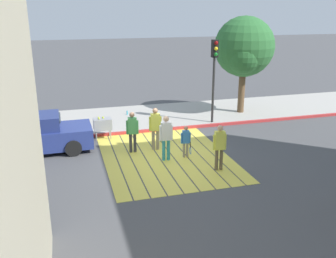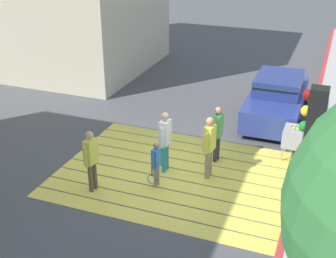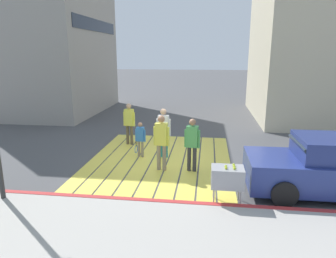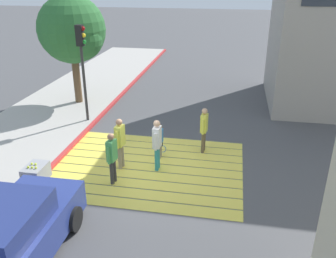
{
  "view_description": "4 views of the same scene",
  "coord_description": "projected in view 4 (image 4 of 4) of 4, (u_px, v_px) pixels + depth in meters",
  "views": [
    {
      "loc": [
        13.45,
        -3.73,
        5.71
      ],
      "look_at": [
        -0.48,
        0.23,
        1.0
      ],
      "focal_mm": 40.09,
      "sensor_mm": 36.0,
      "label": 1
    },
    {
      "loc": [
        -3.77,
        10.4,
        6.63
      ],
      "look_at": [
        0.29,
        -0.2,
        1.27
      ],
      "focal_mm": 48.76,
      "sensor_mm": 36.0,
      "label": 2
    },
    {
      "loc": [
        -10.14,
        -1.62,
        3.7
      ],
      "look_at": [
        -0.14,
        -0.3,
        1.19
      ],
      "focal_mm": 32.84,
      "sensor_mm": 36.0,
      "label": 3
    },
    {
      "loc": [
        2.63,
        -10.52,
        6.15
      ],
      "look_at": [
        0.51,
        0.97,
        1.06
      ],
      "focal_mm": 38.35,
      "sensor_mm": 36.0,
      "label": 4
    }
  ],
  "objects": [
    {
      "name": "traffic_light_corner",
      "position": [
        82.0,
        55.0,
        14.88
      ],
      "size": [
        0.39,
        0.28,
        4.24
      ],
      "color": "#2D2D2D",
      "rests_on": "ground"
    },
    {
      "name": "pedestrian_adult_lead",
      "position": [
        157.0,
        141.0,
        11.83
      ],
      "size": [
        0.25,
        0.52,
        1.8
      ],
      "color": "teal",
      "rests_on": "ground"
    },
    {
      "name": "pedestrian_teen_behind",
      "position": [
        204.0,
        127.0,
        13.07
      ],
      "size": [
        0.26,
        0.5,
        1.72
      ],
      "color": "brown",
      "rests_on": "ground"
    },
    {
      "name": "crosswalk_stripes",
      "position": [
        148.0,
        167.0,
        12.37
      ],
      "size": [
        6.4,
        4.9,
        0.01
      ],
      "color": "#EAD64C",
      "rests_on": "ground"
    },
    {
      "name": "sidewalk_west",
      "position": [
        1.0,
        152.0,
        13.28
      ],
      "size": [
        4.8,
        40.0,
        0.12
      ],
      "primitive_type": "cube",
      "color": "#ADA8A0",
      "rests_on": "ground"
    },
    {
      "name": "pedestrian_adult_trailing",
      "position": [
        112.0,
        155.0,
        11.07
      ],
      "size": [
        0.27,
        0.5,
        1.72
      ],
      "color": "#333338",
      "rests_on": "ground"
    },
    {
      "name": "pedestrian_adult_side",
      "position": [
        120.0,
        140.0,
        11.93
      ],
      "size": [
        0.28,
        0.52,
        1.8
      ],
      "color": "gray",
      "rests_on": "ground"
    },
    {
      "name": "tennis_ball_cart",
      "position": [
        36.0,
        173.0,
        10.63
      ],
      "size": [
        0.56,
        0.8,
        1.02
      ],
      "color": "#99999E",
      "rests_on": "ground"
    },
    {
      "name": "car_parked_near_curb",
      "position": [
        10.0,
        238.0,
        7.99
      ],
      "size": [
        2.01,
        4.32,
        1.57
      ],
      "color": "navy",
      "rests_on": "ground"
    },
    {
      "name": "pedestrian_child_with_racket",
      "position": [
        160.0,
        139.0,
        12.72
      ],
      "size": [
        0.3,
        0.41,
        1.3
      ],
      "color": "gray",
      "rests_on": "ground"
    },
    {
      "name": "curb_painted",
      "position": [
        60.0,
        157.0,
        12.89
      ],
      "size": [
        0.16,
        40.0,
        0.13
      ],
      "primitive_type": "cube",
      "color": "#BC3333",
      "rests_on": "ground"
    },
    {
      "name": "ground_plane",
      "position": [
        148.0,
        167.0,
        12.38
      ],
      "size": [
        120.0,
        120.0,
        0.0
      ],
      "primitive_type": "plane",
      "color": "#4C4C4F"
    },
    {
      "name": "street_tree",
      "position": [
        74.0,
        31.0,
        16.86
      ],
      "size": [
        3.2,
        3.2,
        5.32
      ],
      "color": "brown",
      "rests_on": "ground"
    }
  ]
}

